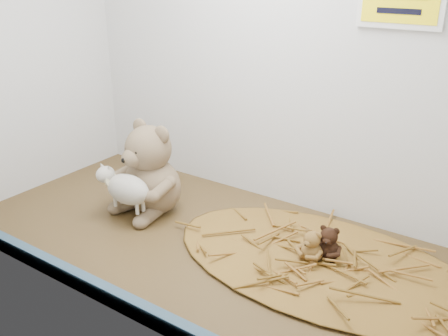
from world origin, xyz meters
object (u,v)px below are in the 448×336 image
Objects in this scene: mini_teddy_brown at (329,241)px; main_teddy at (151,167)px; mini_teddy_tan at (312,244)px; toy_lamb at (128,189)px.

main_teddy is at bearing 174.23° from mini_teddy_brown.
mini_teddy_tan is 0.95× the size of mini_teddy_brown.
toy_lamb is at bearing -159.35° from mini_teddy_tan.
main_teddy reaches higher than mini_teddy_tan.
mini_teddy_brown is (2.58, 2.86, 0.21)cm from mini_teddy_tan.
main_teddy is 3.25× the size of mini_teddy_tan.
mini_teddy_tan is at bearing 9.03° from main_teddy.
mini_teddy_brown is (48.86, 2.63, -6.88)cm from main_teddy.
mini_teddy_brown is at bearing 13.09° from toy_lamb.
mini_teddy_tan is (46.27, 8.50, -4.14)cm from toy_lamb.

